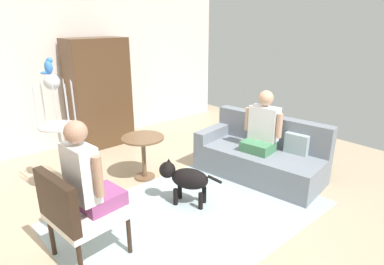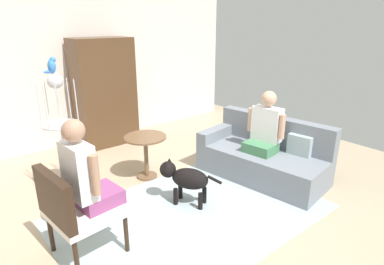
{
  "view_description": "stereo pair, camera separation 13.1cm",
  "coord_description": "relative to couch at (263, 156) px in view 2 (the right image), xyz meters",
  "views": [
    {
      "loc": [
        -2.28,
        -2.57,
        2.16
      ],
      "look_at": [
        0.0,
        0.02,
        0.95
      ],
      "focal_mm": 30.32,
      "sensor_mm": 36.0,
      "label": 1
    },
    {
      "loc": [
        -2.18,
        -2.65,
        2.16
      ],
      "look_at": [
        0.0,
        0.02,
        0.95
      ],
      "focal_mm": 30.32,
      "sensor_mm": 36.0,
      "label": 2
    }
  ],
  "objects": [
    {
      "name": "ground_plane",
      "position": [
        -1.32,
        -0.02,
        -0.29
      ],
      "size": [
        7.29,
        7.29,
        0.0
      ],
      "primitive_type": "plane",
      "color": "tan"
    },
    {
      "name": "back_wall",
      "position": [
        -1.32,
        3.08,
        1.07
      ],
      "size": [
        6.35,
        0.12,
        2.74
      ],
      "primitive_type": "cube",
      "color": "silver",
      "rests_on": "ground"
    },
    {
      "name": "area_rug",
      "position": [
        -1.42,
        -0.14,
        -0.29
      ],
      "size": [
        3.0,
        2.03,
        0.01
      ],
      "primitive_type": "cube",
      "color": "#9EB2B7",
      "rests_on": "ground"
    },
    {
      "name": "couch",
      "position": [
        0.0,
        0.0,
        0.0
      ],
      "size": [
        1.08,
        1.87,
        0.84
      ],
      "color": "slate",
      "rests_on": "ground"
    },
    {
      "name": "armchair",
      "position": [
        -2.73,
        -0.01,
        0.25
      ],
      "size": [
        0.67,
        0.68,
        0.92
      ],
      "color": "black",
      "rests_on": "ground"
    },
    {
      "name": "person_on_couch",
      "position": [
        -0.03,
        -0.03,
        0.45
      ],
      "size": [
        0.46,
        0.56,
        0.84
      ],
      "color": "#437D54"
    },
    {
      "name": "person_on_armchair",
      "position": [
        -2.58,
        0.01,
        0.53
      ],
      "size": [
        0.49,
        0.52,
        0.89
      ],
      "color": "#894074"
    },
    {
      "name": "round_end_table",
      "position": [
        -1.33,
        1.01,
        0.16
      ],
      "size": [
        0.59,
        0.59,
        0.62
      ],
      "color": "brown",
      "rests_on": "ground"
    },
    {
      "name": "dog",
      "position": [
        -1.33,
        0.11,
        0.05
      ],
      "size": [
        0.48,
        0.7,
        0.55
      ],
      "color": "black",
      "rests_on": "ground"
    },
    {
      "name": "bird_cage_stand",
      "position": [
        -2.35,
        1.29,
        0.6
      ],
      "size": [
        0.46,
        0.46,
        1.56
      ],
      "color": "silver",
      "rests_on": "ground"
    },
    {
      "name": "parrot",
      "position": [
        -2.36,
        1.29,
        1.36
      ],
      "size": [
        0.17,
        0.1,
        0.19
      ],
      "color": "blue",
      "rests_on": "bird_cage_stand"
    },
    {
      "name": "armoire_cabinet",
      "position": [
        -1.13,
        2.67,
        0.64
      ],
      "size": [
        1.0,
        0.56,
        1.87
      ],
      "primitive_type": "cube",
      "color": "#4C331E",
      "rests_on": "ground"
    }
  ]
}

